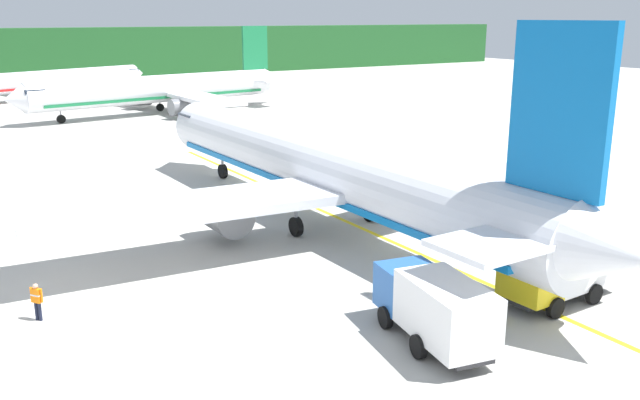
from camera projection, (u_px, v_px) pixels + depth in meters
The scene contains 11 objects.
ground at pixel (274, 146), 65.78m from camera, with size 240.00×320.00×0.20m, color #B7B5AD.
distant_treeline at pixel (72, 54), 132.24m from camera, with size 216.00×6.00×9.84m, color #1E5123.
airliner_foreground at pixel (325, 169), 39.82m from camera, with size 34.69×41.66×11.90m.
airliner_mid_apron at pixel (161, 89), 85.92m from camera, with size 37.57×31.11×10.73m.
airliner_far_taxiway at pixel (53, 81), 102.04m from camera, with size 31.63×26.51×9.33m.
airliner_distant at pixel (152, 53), 193.88m from camera, with size 21.05×17.81×6.54m.
service_truck_fuel at pixel (434, 306), 25.57m from camera, with size 3.24×6.21×2.73m.
service_truck_baggage at pixel (562, 268), 29.54m from camera, with size 5.92×2.62×2.59m.
crew_marshaller at pixel (37, 299), 27.66m from camera, with size 0.45×0.53×1.60m.
crew_loader_left at pixel (38, 220), 38.22m from camera, with size 0.24×0.63×1.61m.
apron_guide_line at pixel (389, 240), 37.79m from camera, with size 0.30×60.00×0.01m, color yellow.
Camera 1 is at (-30.50, -9.42, 12.06)m, focal length 38.24 mm.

